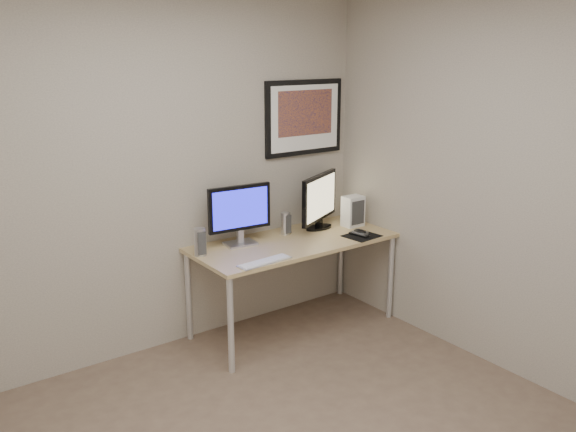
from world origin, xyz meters
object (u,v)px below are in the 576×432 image
Objects in this scene: keyboard at (265,262)px; monitor_large at (240,212)px; framed_art at (304,117)px; speaker_right at (285,223)px; fan_unit at (353,211)px; desk at (294,249)px; monitor_tv at (319,200)px; speaker_left at (200,242)px.

monitor_large is at bearing 76.22° from keyboard.
framed_art reaches higher than speaker_right.
fan_unit is at bearing 12.17° from keyboard.
speaker_right is (0.05, 0.17, 0.15)m from desk.
keyboard reaches higher than desk.
framed_art is 0.99m from monitor_large.
desk is at bearing -176.66° from fan_unit.
fan_unit is (1.03, -0.12, -0.13)m from monitor_large.
monitor_tv is 2.98× the size of speaker_right.
fan_unit is at bearing 3.94° from speaker_left.
keyboard is 1.15m from fan_unit.
framed_art is at bearing 43.46° from desk.
desk is 0.49m from monitor_tv.
speaker_left is (-0.36, -0.04, -0.15)m from monitor_large.
monitor_large is at bearing -166.41° from framed_art.
desk is 6.30× the size of fan_unit.
framed_art reaches higher than speaker_left.
fan_unit is (0.28, -0.10, -0.12)m from monitor_tv.
framed_art is at bearing 134.43° from fan_unit.
monitor_tv is 0.95m from keyboard.
keyboard is (0.29, -0.40, -0.09)m from speaker_left.
speaker_left is 0.50m from keyboard.
monitor_large is 1.98× the size of fan_unit.
monitor_large is (-0.39, 0.15, 0.32)m from desk.
framed_art is 1.49× the size of monitor_large.
fan_unit is at bearing -46.12° from monitor_tv.
monitor_large reaches higher than monitor_tv.
fan_unit is (0.64, 0.04, 0.19)m from desk.
monitor_large is 2.47× the size of speaker_left.
framed_art reaches higher than fan_unit.
desk is at bearing -109.35° from speaker_right.
monitor_large is 1.23× the size of keyboard.
framed_art is 1.35m from keyboard.
monitor_tv is 1.30× the size of keyboard.
framed_art is 1.83× the size of keyboard.
fan_unit is (1.10, 0.32, 0.12)m from keyboard.
keyboard is (-0.46, -0.29, 0.07)m from desk.
framed_art is 4.20× the size of speaker_right.
speaker_left is at bearing -179.79° from speaker_right.
fan_unit reaches higher than speaker_left.
monitor_large is 0.46m from speaker_right.
speaker_left is (-1.11, -0.02, -0.14)m from monitor_tv.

